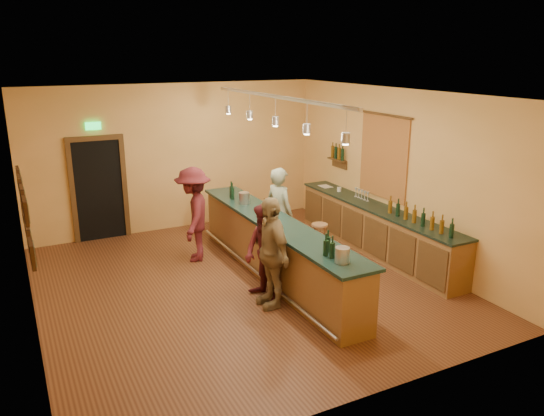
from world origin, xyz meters
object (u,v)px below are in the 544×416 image
customer_c (194,214)px  bar_stool (319,231)px  tasting_bar (275,245)px  back_counter (376,229)px  bartender (280,212)px  customer_b (271,252)px  customer_a (266,254)px

customer_c → bar_stool: bearing=92.1°
tasting_bar → bar_stool: tasting_bar is taller
tasting_bar → bar_stool: bearing=23.3°
back_counter → bartender: size_ratio=2.59×
bartender → customer_c: 1.63m
customer_b → bar_stool: size_ratio=2.72×
tasting_bar → customer_a: 0.94m
bartender → customer_b: bearing=133.6°
customer_a → customer_c: 2.23m
bartender → customer_b: (-1.10, -1.80, 0.00)m
customer_a → bartender: bearing=133.9°
customer_c → customer_b: bearing=34.7°
back_counter → bar_stool: (-1.09, 0.35, 0.01)m
customer_c → customer_a: bearing=35.5°
customer_c → bartender: bearing=94.4°
back_counter → tasting_bar: tasting_bar is taller
bar_stool → customer_a: bearing=-144.6°
back_counter → customer_a: customer_a is taller
customer_a → customer_b: 0.20m
back_counter → customer_b: bearing=-159.1°
back_counter → customer_b: size_ratio=2.59×
customer_a → customer_b: bearing=-12.0°
customer_b → bar_stool: 2.33m
back_counter → tasting_bar: 2.34m
back_counter → customer_c: (-3.30, 1.26, 0.41)m
bar_stool → back_counter: bearing=-18.0°
bartender → customer_c: bearing=55.0°
bartender → customer_c: (-1.53, 0.56, 0.02)m
tasting_bar → customer_a: size_ratio=3.21×
customer_b → customer_a: bearing=-179.1°
customer_a → bar_stool: (1.79, 1.27, -0.29)m
bar_stool → bartender: bearing=153.0°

